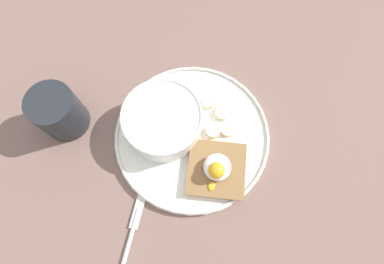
% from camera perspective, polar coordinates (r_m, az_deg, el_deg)
% --- Properties ---
extents(ground_plane, '(1.20, 1.20, 0.02)m').
position_cam_1_polar(ground_plane, '(0.60, 0.00, -1.23)').
color(ground_plane, '#74594F').
rests_on(ground_plane, ground).
extents(plate, '(0.30, 0.30, 0.02)m').
position_cam_1_polar(plate, '(0.58, 0.00, -0.70)').
color(plate, silver).
rests_on(plate, ground_plane).
extents(oatmeal_bowl, '(0.15, 0.15, 0.06)m').
position_cam_1_polar(oatmeal_bowl, '(0.56, -5.59, 2.15)').
color(oatmeal_bowl, white).
rests_on(oatmeal_bowl, plate).
extents(toast_slice, '(0.13, 0.13, 0.02)m').
position_cam_1_polar(toast_slice, '(0.55, 4.67, -7.10)').
color(toast_slice, olive).
rests_on(toast_slice, plate).
extents(poached_egg, '(0.06, 0.05, 0.04)m').
position_cam_1_polar(poached_egg, '(0.53, 4.78, -6.88)').
color(poached_egg, white).
rests_on(poached_egg, toast_slice).
extents(banana_slice_front, '(0.04, 0.04, 0.01)m').
position_cam_1_polar(banana_slice_front, '(0.59, 5.86, 3.68)').
color(banana_slice_front, beige).
rests_on(banana_slice_front, plate).
extents(banana_slice_left, '(0.04, 0.04, 0.01)m').
position_cam_1_polar(banana_slice_left, '(0.58, 4.01, 0.41)').
color(banana_slice_left, beige).
rests_on(banana_slice_left, plate).
extents(banana_slice_back, '(0.03, 0.03, 0.01)m').
position_cam_1_polar(banana_slice_back, '(0.60, 3.19, 5.78)').
color(banana_slice_back, beige).
rests_on(banana_slice_back, plate).
extents(banana_slice_right, '(0.04, 0.04, 0.01)m').
position_cam_1_polar(banana_slice_right, '(0.58, 6.82, 0.69)').
color(banana_slice_right, beige).
rests_on(banana_slice_right, plate).
extents(coffee_mug, '(0.09, 0.09, 0.09)m').
position_cam_1_polar(coffee_mug, '(0.60, -24.05, 3.47)').
color(coffee_mug, '#202429').
rests_on(coffee_mug, ground_plane).
extents(knife, '(0.14, 0.07, 0.01)m').
position_cam_1_polar(knife, '(0.56, -11.20, -17.74)').
color(knife, silver).
rests_on(knife, ground_plane).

